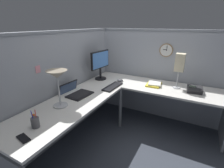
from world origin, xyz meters
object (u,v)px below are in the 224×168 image
Objects in this scene: laptop at (75,92)px; book_stack at (154,84)px; wall_clock at (166,50)px; desk_lamp_paper at (180,64)px; pen_cup at (35,122)px; desk_lamp_dome at (57,77)px; office_phone at (195,90)px; monitor at (100,63)px; cell_phone at (23,138)px; keyboard at (113,87)px; computer_mouse at (120,80)px.

book_stack is (0.88, -0.90, -0.00)m from laptop.
desk_lamp_paper is at bearing -138.83° from wall_clock.
laptop is 0.76× the size of desk_lamp_paper.
pen_cup is 0.59× the size of book_stack.
pen_cup is 2.21m from wall_clock.
laptop is at bearing 13.75° from desk_lamp_dome.
wall_clock reaches higher than office_phone.
desk_lamp_paper is (0.05, 0.26, 0.35)m from office_phone.
desk_lamp_dome reaches higher than office_phone.
desk_lamp_dome is (-0.37, -0.09, 0.34)m from laptop.
monitor is at bearing 5.90° from desk_lamp_dome.
desk_lamp_paper is 0.43m from wall_clock.
monitor is at bearing 20.53° from cell_phone.
pen_cup reaches higher than keyboard.
keyboard is 2.99× the size of cell_phone.
keyboard is (-0.26, -0.38, -0.28)m from monitor.
monitor is 1.16× the size of keyboard.
office_phone is at bearing -101.39° from desk_lamp_paper.
computer_mouse is at bearing 99.19° from book_stack.
pen_cup is at bearing -171.95° from monitor.
office_phone is at bearing -48.84° from desk_lamp_dome.
desk_lamp_dome is 1.90m from office_phone.
desk_lamp_paper is 2.41× the size of wall_clock.
desk_lamp_paper reaches higher than laptop.
monitor reaches higher than office_phone.
book_stack is (0.14, -0.92, -0.27)m from monitor.
book_stack is (1.25, -0.81, -0.34)m from desk_lamp_dome.
cell_phone is at bearing -165.87° from laptop.
keyboard is 1.05m from desk_lamp_paper.
pen_cup is 0.81× the size of office_phone.
book_stack reaches higher than cell_phone.
wall_clock is (1.59, -0.88, 0.15)m from desk_lamp_dome.
wall_clock is at bearing 55.87° from office_phone.
desk_lamp_dome is 0.84× the size of desk_lamp_paper.
pen_cup is at bearing -166.43° from laptop.
computer_mouse is 1.60m from pen_cup.
laptop is at bearing 13.57° from pen_cup.
computer_mouse is 1.76m from cell_phone.
cell_phone is 0.65× the size of office_phone.
office_phone is (1.66, -1.30, -0.02)m from pen_cup.
pen_cup is 2.04m from desk_lamp_paper.
book_stack is at bearing 168.22° from wall_clock.
desk_lamp_paper is at bearing 78.61° from office_phone.
desk_lamp_dome is 1.53m from book_stack.
keyboard is at bearing 126.13° from book_stack.
computer_mouse is at bearing -5.21° from pen_cup.
book_stack is 0.57× the size of desk_lamp_paper.
monitor is at bearing 94.67° from office_phone.
pen_cup is at bearing 174.79° from computer_mouse.
desk_lamp_dome is (-1.16, 0.25, 0.35)m from computer_mouse.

